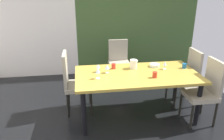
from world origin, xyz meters
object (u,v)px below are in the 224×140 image
chair_left_far (73,80)px  wine_glass_near_shelf (98,66)px  wine_glass_front (165,64)px  wine_glass_center (107,67)px  chair_right_near (206,89)px  cup_right (114,66)px  cup_west (155,75)px  wine_glass_near_window (98,71)px  dining_table (137,78)px  chair_right_far (187,75)px  chair_head_far (119,60)px  pitcher_north (134,64)px  cup_east (184,66)px  serving_bowl_left (155,65)px

chair_left_far → wine_glass_near_shelf: (0.41, -0.15, 0.28)m
wine_glass_front → wine_glass_center: 0.96m
chair_right_near → chair_left_far: chair_left_far is taller
cup_right → cup_west: (0.55, -0.46, 0.00)m
wine_glass_near_window → wine_glass_center: wine_glass_near_window is taller
dining_table → chair_right_far: chair_right_far is taller
wine_glass_near_window → cup_west: 0.85m
wine_glass_center → cup_west: size_ratio=1.49×
chair_right_far → chair_head_far: (-1.04, 1.06, -0.01)m
chair_left_far → pitcher_north: size_ratio=6.98×
chair_left_far → dining_table: bearing=73.3°
wine_glass_near_shelf → cup_east: size_ratio=1.66×
cup_east → chair_right_near: bearing=-68.3°
wine_glass_front → wine_glass_center: (-0.96, -0.03, 0.01)m
chair_left_far → chair_right_far: (2.01, -0.00, -0.02)m
chair_right_far → wine_glass_near_shelf: bearing=95.2°
chair_right_far → pitcher_north: size_ratio=6.66×
wine_glass_near_window → chair_right_near: bearing=-6.9°
cup_east → pitcher_north: bearing=172.2°
dining_table → chair_head_far: chair_head_far is taller
chair_left_far → wine_glass_near_shelf: bearing=70.3°
cup_west → chair_right_near: bearing=-8.0°
chair_head_far → wine_glass_near_window: 1.61m
chair_right_far → dining_table: bearing=106.8°
wine_glass_front → pitcher_north: pitcher_north is taller
cup_east → wine_glass_near_window: bearing=-171.2°
chair_right_far → cup_right: 1.36m
chair_left_far → cup_right: bearing=87.0°
chair_left_far → chair_right_far: 2.01m
serving_bowl_left → pitcher_north: bearing=-175.5°
chair_right_far → cup_west: chair_right_far is taller
dining_table → wine_glass_near_shelf: wine_glass_near_shelf is taller
cup_east → wine_glass_front: bearing=178.9°
cup_west → chair_head_far: bearing=99.4°
cup_right → dining_table: bearing=-38.7°
cup_west → pitcher_north: pitcher_north is taller
chair_right_near → chair_head_far: 1.96m
dining_table → cup_east: bearing=8.4°
wine_glass_near_shelf → wine_glass_center: bearing=-22.1°
cup_west → pitcher_north: bearing=117.1°
chair_head_far → cup_west: (0.26, -1.55, 0.26)m
chair_right_far → wine_glass_near_window: (-1.63, -0.41, 0.32)m
chair_right_near → cup_right: 1.47m
wine_glass_near_shelf → cup_east: 1.44m
chair_right_near → chair_head_far: (-1.05, 1.66, -0.02)m
serving_bowl_left → pitcher_north: pitcher_north is taller
chair_right_near → chair_right_far: chair_right_near is taller
chair_head_far → wine_glass_front: (0.54, -1.23, 0.31)m
wine_glass_center → serving_bowl_left: bearing=11.2°
wine_glass_center → serving_bowl_left: wine_glass_center is taller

